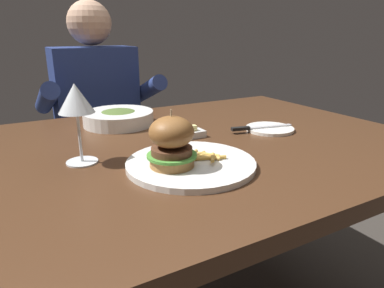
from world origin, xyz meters
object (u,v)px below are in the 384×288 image
(main_plate, at_px, (191,164))
(butter_dish, at_px, (192,133))
(burger_sandwich, at_px, (172,142))
(table_knife, at_px, (256,127))
(soup_bowl, at_px, (119,117))
(wine_glass, at_px, (76,102))
(bread_plate, at_px, (270,129))
(diner_person, at_px, (99,137))

(main_plate, bearing_deg, butter_dish, 59.98)
(burger_sandwich, height_order, table_knife, burger_sandwich)
(main_plate, xyz_separation_m, soup_bowl, (-0.03, 0.46, 0.02))
(wine_glass, bearing_deg, bread_plate, -0.23)
(wine_glass, xyz_separation_m, butter_dish, (0.34, 0.06, -0.14))
(main_plate, relative_size, burger_sandwich, 2.36)
(bread_plate, bearing_deg, soup_bowl, 142.52)
(table_knife, xyz_separation_m, butter_dish, (-0.21, 0.05, -0.00))
(wine_glass, height_order, soup_bowl, wine_glass)
(wine_glass, xyz_separation_m, table_knife, (0.54, 0.01, -0.14))
(table_knife, bearing_deg, main_plate, -153.88)
(diner_person, bearing_deg, bread_plate, -65.29)
(burger_sandwich, distance_m, table_knife, 0.42)
(butter_dish, distance_m, soup_bowl, 0.29)
(wine_glass, distance_m, diner_person, 0.87)
(butter_dish, height_order, diner_person, diner_person)
(soup_bowl, relative_size, diner_person, 0.20)
(wine_glass, height_order, diner_person, diner_person)
(burger_sandwich, height_order, bread_plate, burger_sandwich)
(main_plate, xyz_separation_m, butter_dish, (0.12, 0.21, 0.00))
(burger_sandwich, bearing_deg, table_knife, 23.66)
(wine_glass, relative_size, soup_bowl, 0.81)
(soup_bowl, bearing_deg, bread_plate, -37.48)
(butter_dish, relative_size, diner_person, 0.06)
(main_plate, height_order, table_knife, table_knife)
(wine_glass, relative_size, butter_dish, 2.61)
(bread_plate, height_order, soup_bowl, soup_bowl)
(table_knife, relative_size, soup_bowl, 0.88)
(butter_dish, bearing_deg, table_knife, -12.81)
(bread_plate, relative_size, soup_bowl, 0.65)
(soup_bowl, height_order, diner_person, diner_person)
(burger_sandwich, xyz_separation_m, butter_dish, (0.17, 0.21, -0.06))
(burger_sandwich, height_order, butter_dish, burger_sandwich)
(butter_dish, height_order, soup_bowl, soup_bowl)
(bread_plate, relative_size, table_knife, 0.73)
(main_plate, height_order, bread_plate, main_plate)
(soup_bowl, distance_m, diner_person, 0.51)
(main_plate, distance_m, soup_bowl, 0.46)
(diner_person, bearing_deg, soup_bowl, -95.19)
(bread_plate, distance_m, butter_dish, 0.26)
(butter_dish, xyz_separation_m, diner_person, (-0.10, 0.72, -0.19))
(bread_plate, xyz_separation_m, diner_person, (-0.36, 0.78, -0.18))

